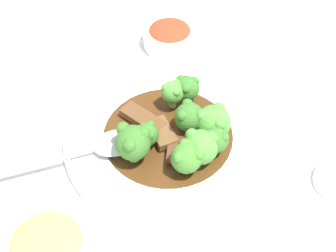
% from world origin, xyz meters
% --- Properties ---
extents(ground_plane, '(4.00, 4.00, 0.00)m').
position_xyz_m(ground_plane, '(0.00, 0.00, 0.00)').
color(ground_plane, silver).
extents(main_plate, '(0.31, 0.31, 0.02)m').
position_xyz_m(main_plate, '(0.00, 0.00, 0.01)').
color(main_plate, white).
rests_on(main_plate, ground_plane).
extents(beef_strip_0, '(0.06, 0.03, 0.01)m').
position_xyz_m(beef_strip_0, '(0.00, -0.01, 0.02)').
color(beef_strip_0, brown).
rests_on(beef_strip_0, main_plate).
extents(beef_strip_1, '(0.08, 0.05, 0.01)m').
position_xyz_m(beef_strip_1, '(-0.04, -0.02, 0.03)').
color(beef_strip_1, brown).
rests_on(beef_strip_1, main_plate).
extents(beef_strip_2, '(0.07, 0.06, 0.01)m').
position_xyz_m(beef_strip_2, '(0.03, -0.00, 0.02)').
color(beef_strip_2, '#56331E').
rests_on(beef_strip_2, main_plate).
extents(broccoli_floret_0, '(0.04, 0.04, 0.05)m').
position_xyz_m(broccoli_floret_0, '(-0.05, 0.03, 0.05)').
color(broccoli_floret_0, '#7FA84C').
rests_on(broccoli_floret_0, main_plate).
extents(broccoli_floret_1, '(0.04, 0.04, 0.05)m').
position_xyz_m(broccoli_floret_1, '(0.01, 0.03, 0.05)').
color(broccoli_floret_1, '#7FA84C').
rests_on(broccoli_floret_1, main_plate).
extents(broccoli_floret_2, '(0.05, 0.05, 0.06)m').
position_xyz_m(broccoli_floret_2, '(0.02, -0.06, 0.05)').
color(broccoli_floret_2, '#8EB756').
rests_on(broccoli_floret_2, main_plate).
extents(broccoli_floret_3, '(0.05, 0.05, 0.05)m').
position_xyz_m(broccoli_floret_3, '(0.04, 0.05, 0.05)').
color(broccoli_floret_3, '#7FA84C').
rests_on(broccoli_floret_3, main_plate).
extents(broccoli_floret_4, '(0.04, 0.04, 0.05)m').
position_xyz_m(broccoli_floret_4, '(0.07, -0.01, 0.05)').
color(broccoli_floret_4, '#7FA84C').
rests_on(broccoli_floret_4, main_plate).
extents(broccoli_floret_5, '(0.05, 0.05, 0.05)m').
position_xyz_m(broccoli_floret_5, '(0.06, 0.02, 0.05)').
color(broccoli_floret_5, '#7FA84C').
rests_on(broccoli_floret_5, main_plate).
extents(broccoli_floret_6, '(0.03, 0.03, 0.04)m').
position_xyz_m(broccoli_floret_6, '(0.01, -0.04, 0.04)').
color(broccoli_floret_6, '#8EB756').
rests_on(broccoli_floret_6, main_plate).
extents(broccoli_floret_7, '(0.04, 0.04, 0.05)m').
position_xyz_m(broccoli_floret_7, '(0.06, 0.04, 0.05)').
color(broccoli_floret_7, '#8EB756').
rests_on(broccoli_floret_7, main_plate).
extents(broccoli_floret_8, '(0.04, 0.04, 0.05)m').
position_xyz_m(broccoli_floret_8, '(-0.05, 0.06, 0.05)').
color(broccoli_floret_8, '#7FA84C').
rests_on(broccoli_floret_8, main_plate).
extents(serving_spoon, '(0.07, 0.22, 0.01)m').
position_xyz_m(serving_spoon, '(-0.02, -0.09, 0.03)').
color(serving_spoon, '#B7B7BC').
rests_on(serving_spoon, main_plate).
extents(side_bowl_kimchi, '(0.10, 0.10, 0.04)m').
position_xyz_m(side_bowl_kimchi, '(-0.20, 0.11, 0.02)').
color(side_bowl_kimchi, white).
rests_on(side_bowl_kimchi, ground_plane).
extents(side_bowl_appetizer, '(0.11, 0.11, 0.05)m').
position_xyz_m(side_bowl_appetizer, '(0.09, -0.22, 0.02)').
color(side_bowl_appetizer, white).
rests_on(side_bowl_appetizer, ground_plane).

